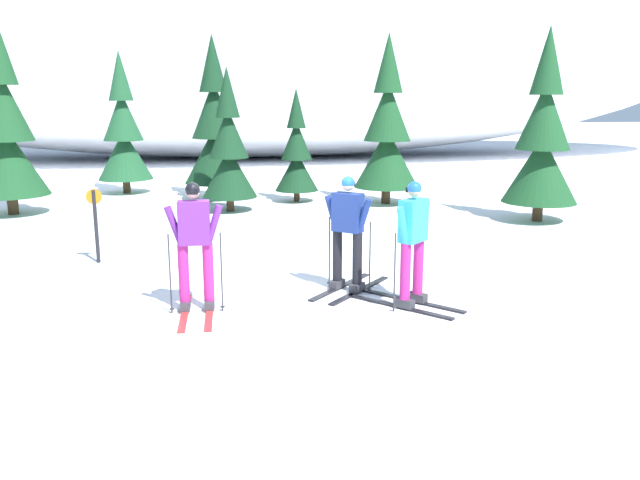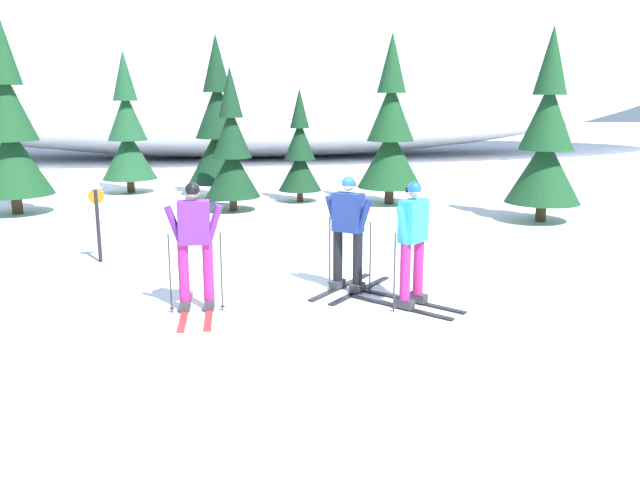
{
  "view_description": "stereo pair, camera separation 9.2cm",
  "coord_description": "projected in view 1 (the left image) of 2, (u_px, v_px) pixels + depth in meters",
  "views": [
    {
      "loc": [
        -0.72,
        -9.47,
        3.02
      ],
      "look_at": [
        0.69,
        -0.28,
        0.95
      ],
      "focal_mm": 36.67,
      "sensor_mm": 36.0,
      "label": 1
    },
    {
      "loc": [
        -0.63,
        -9.49,
        3.02
      ],
      "look_at": [
        0.69,
        -0.28,
        0.95
      ],
      "focal_mm": 36.67,
      "sensor_mm": 36.0,
      "label": 2
    }
  ],
  "objects": [
    {
      "name": "pine_tree_right",
      "position": [
        387.0,
        134.0,
        18.17
      ],
      "size": [
        1.82,
        1.82,
        4.7
      ],
      "color": "#47301E",
      "rests_on": "ground"
    },
    {
      "name": "skier_cyan_jacket",
      "position": [
        412.0,
        241.0,
        9.35
      ],
      "size": [
        1.53,
        1.62,
        1.84
      ],
      "color": "black",
      "rests_on": "ground"
    },
    {
      "name": "trail_marker_post",
      "position": [
        96.0,
        221.0,
        11.88
      ],
      "size": [
        0.28,
        0.07,
        1.37
      ],
      "color": "black",
      "rests_on": "ground"
    },
    {
      "name": "pine_tree_center",
      "position": [
        229.0,
        152.0,
        17.06
      ],
      "size": [
        1.45,
        1.45,
        3.74
      ],
      "color": "#47301E",
      "rests_on": "ground"
    },
    {
      "name": "pine_tree_left",
      "position": [
        123.0,
        135.0,
        20.21
      ],
      "size": [
        1.68,
        1.68,
        4.36
      ],
      "color": "#47301E",
      "rests_on": "ground"
    },
    {
      "name": "pine_tree_center_left",
      "position": [
        215.0,
        131.0,
        19.06
      ],
      "size": [
        1.83,
        1.83,
        4.74
      ],
      "color": "#47301E",
      "rests_on": "ground"
    },
    {
      "name": "skier_navy_jacket",
      "position": [
        348.0,
        231.0,
        10.09
      ],
      "size": [
        1.5,
        1.62,
        1.82
      ],
      "color": "black",
      "rests_on": "ground"
    },
    {
      "name": "pine_tree_far_right",
      "position": [
        543.0,
        141.0,
        15.61
      ],
      "size": [
        1.79,
        1.79,
        4.62
      ],
      "color": "#47301E",
      "rests_on": "ground"
    },
    {
      "name": "skier_purple_jacket",
      "position": [
        195.0,
        244.0,
        9.14
      ],
      "size": [
        0.81,
        1.64,
        1.85
      ],
      "color": "red",
      "rests_on": "ground"
    },
    {
      "name": "pine_tree_center_right",
      "position": [
        297.0,
        155.0,
        18.67
      ],
      "size": [
        1.24,
        1.24,
        3.22
      ],
      "color": "#47301E",
      "rests_on": "ground"
    },
    {
      "name": "pine_tree_far_left",
      "position": [
        5.0,
        133.0,
        16.45
      ],
      "size": [
        1.93,
        1.93,
        5.0
      ],
      "color": "#47301E",
      "rests_on": "ground"
    },
    {
      "name": "snow_ridge_background",
      "position": [
        253.0,
        33.0,
        31.54
      ],
      "size": [
        49.36,
        15.67,
        11.91
      ],
      "primitive_type": "ellipsoid",
      "color": "white",
      "rests_on": "ground"
    },
    {
      "name": "ground_plane",
      "position": [
        272.0,
        299.0,
        9.9
      ],
      "size": [
        120.0,
        120.0,
        0.0
      ],
      "primitive_type": "plane",
      "color": "white"
    }
  ]
}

